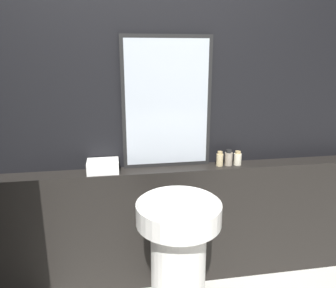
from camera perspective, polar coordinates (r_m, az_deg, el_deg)
wall_back at (r=2.28m, az=-0.93°, el=5.15°), size 8.00×0.06×2.50m
vanity_counter at (r=2.46m, az=-0.44°, el=-14.12°), size 2.94×0.16×0.89m
pedestal_sink at (r=2.06m, az=1.80°, el=-19.08°), size 0.49×0.49×0.86m
mirror at (r=2.22m, az=-0.19°, el=7.09°), size 0.61×0.03×0.89m
towel_stack at (r=2.23m, az=-11.25°, el=-3.82°), size 0.21×0.14×0.08m
shampoo_bottle at (r=2.34m, az=9.00°, el=-2.61°), size 0.05×0.05×0.11m
conditioner_bottle at (r=2.36m, az=10.49°, el=-2.43°), size 0.05×0.05×0.11m
lotion_bottle at (r=2.39m, az=12.03°, el=-2.47°), size 0.06×0.06×0.10m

